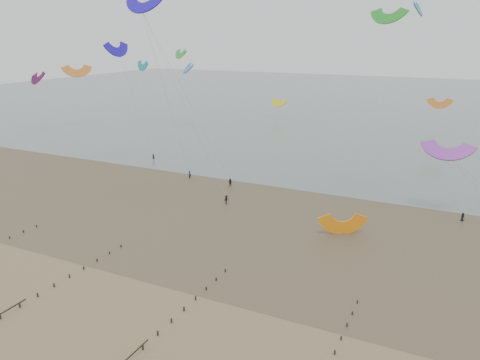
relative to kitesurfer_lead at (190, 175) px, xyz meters
name	(u,v)px	position (x,y,z in m)	size (l,w,h in m)	color
ground	(149,309)	(23.38, -47.19, -0.93)	(500.00, 500.00, 0.00)	brown
sea_and_shore	(243,210)	(19.30, -12.78, -0.92)	(500.00, 665.00, 0.03)	#475654
kitesurfer_lead	(190,175)	(0.00, 0.00, 0.00)	(0.68, 0.45, 1.86)	black
kitesurfers	(361,199)	(38.19, 0.42, -0.09)	(103.00, 23.58, 1.82)	black
grounded_kite	(342,233)	(38.55, -15.32, -0.93)	(6.77, 3.55, 5.16)	orange
kites_airborne	(315,81)	(17.00, 37.32, 18.50)	(259.30, 112.08, 42.10)	#D23062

